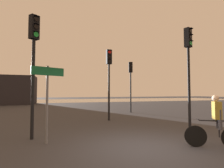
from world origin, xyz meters
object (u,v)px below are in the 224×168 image
Objects in this scene: traffic_light_far_right at (131,77)px; cyclist at (216,121)px; traffic_light_near_left at (34,53)px; direction_sign_post at (47,93)px; traffic_light_near_right at (189,59)px; traffic_light_center at (109,71)px.

traffic_light_far_right is 10.01m from cyclist.
traffic_light_near_left is 1.76m from direction_sign_post.
traffic_light_near_right is 1.81× the size of direction_sign_post.
direction_sign_post is 5.45m from cyclist.
traffic_light_near_right reaches higher than traffic_light_near_left.
traffic_light_far_right is 2.68× the size of cyclist.
traffic_light_near_right is at bearing 103.03° from traffic_light_far_right.
cyclist is (-1.12, -2.38, -2.43)m from traffic_light_near_right.
traffic_light_near_right is at bearing 160.06° from direction_sign_post.
traffic_light_center reaches higher than cyclist.
traffic_light_near_left reaches higher than cyclist.
direction_sign_post is at bearing 65.25° from traffic_light_far_right.
direction_sign_post is (-6.10, -0.34, -1.56)m from traffic_light_near_right.
cyclist is at bearing 134.62° from direction_sign_post.
traffic_light_center is 5.14m from traffic_light_near_left.
cyclist is at bearing 43.42° from traffic_light_near_right.
direction_sign_post is (-3.37, -4.11, -1.34)m from traffic_light_center.
traffic_light_far_right is 10.03m from direction_sign_post.
traffic_light_center is at bearing -75.35° from traffic_light_near_right.
direction_sign_post is at bearing -18.12° from traffic_light_near_right.
traffic_light_near_left is 2.84× the size of cyclist.
traffic_light_near_right reaches higher than traffic_light_far_right.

